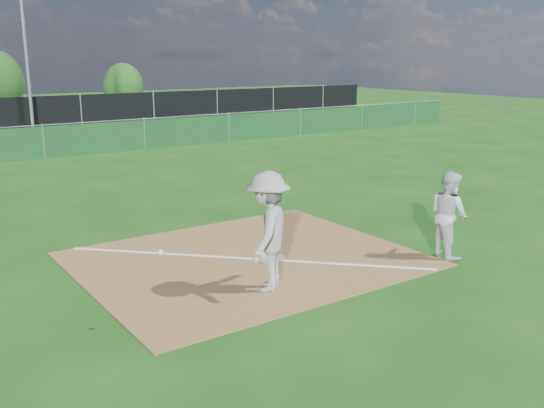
{
  "coord_description": "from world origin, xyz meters",
  "views": [
    {
      "loc": [
        -5.81,
        -8.18,
        3.76
      ],
      "look_at": [
        0.59,
        1.0,
        1.0
      ],
      "focal_mm": 40.0,
      "sensor_mm": 36.0,
      "label": 1
    }
  ],
  "objects_px": {
    "play_at_first": "(268,231)",
    "runner": "(449,214)",
    "light_pole": "(26,50)",
    "first_base": "(269,257)",
    "car_right": "(67,110)",
    "tree_right": "(123,86)"
  },
  "relations": [
    {
      "from": "play_at_first",
      "to": "runner",
      "type": "height_order",
      "value": "play_at_first"
    },
    {
      "from": "light_pole",
      "to": "first_base",
      "type": "xyz_separation_m",
      "value": [
        -1.17,
        -21.98,
        -3.94
      ]
    },
    {
      "from": "light_pole",
      "to": "car_right",
      "type": "distance_m",
      "value": 6.12
    },
    {
      "from": "play_at_first",
      "to": "car_right",
      "type": "height_order",
      "value": "play_at_first"
    },
    {
      "from": "light_pole",
      "to": "tree_right",
      "type": "relative_size",
      "value": 2.47
    },
    {
      "from": "play_at_first",
      "to": "car_right",
      "type": "bearing_deg",
      "value": 79.77
    },
    {
      "from": "runner",
      "to": "tree_right",
      "type": "bearing_deg",
      "value": 1.41
    },
    {
      "from": "first_base",
      "to": "tree_right",
      "type": "relative_size",
      "value": 0.13
    },
    {
      "from": "tree_right",
      "to": "play_at_first",
      "type": "bearing_deg",
      "value": -107.77
    },
    {
      "from": "first_base",
      "to": "runner",
      "type": "xyz_separation_m",
      "value": [
        2.94,
        -1.72,
        0.76
      ]
    },
    {
      "from": "first_base",
      "to": "car_right",
      "type": "height_order",
      "value": "car_right"
    },
    {
      "from": "first_base",
      "to": "light_pole",
      "type": "bearing_deg",
      "value": 86.96
    },
    {
      "from": "first_base",
      "to": "car_right",
      "type": "distance_m",
      "value": 26.57
    },
    {
      "from": "light_pole",
      "to": "runner",
      "type": "distance_m",
      "value": 23.98
    },
    {
      "from": "car_right",
      "to": "tree_right",
      "type": "height_order",
      "value": "tree_right"
    },
    {
      "from": "tree_right",
      "to": "car_right",
      "type": "bearing_deg",
      "value": -134.66
    },
    {
      "from": "light_pole",
      "to": "play_at_first",
      "type": "height_order",
      "value": "light_pole"
    },
    {
      "from": "light_pole",
      "to": "play_at_first",
      "type": "bearing_deg",
      "value": -94.98
    },
    {
      "from": "light_pole",
      "to": "first_base",
      "type": "height_order",
      "value": "light_pole"
    },
    {
      "from": "first_base",
      "to": "tree_right",
      "type": "distance_m",
      "value": 33.5
    },
    {
      "from": "light_pole",
      "to": "tree_right",
      "type": "height_order",
      "value": "light_pole"
    },
    {
      "from": "tree_right",
      "to": "first_base",
      "type": "bearing_deg",
      "value": -107.0
    }
  ]
}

